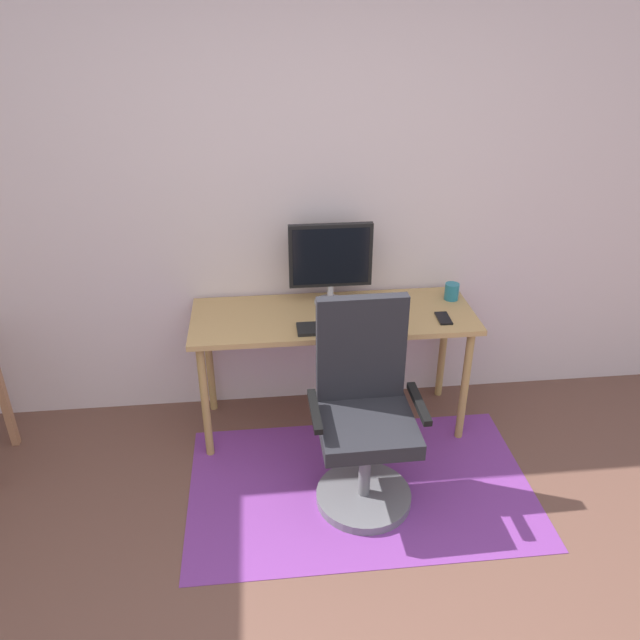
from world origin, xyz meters
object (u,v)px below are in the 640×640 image
(computer_mouse, at_px, (397,320))
(office_chair, at_px, (364,422))
(keyboard, at_px, (338,328))
(desk, at_px, (333,327))
(coffee_cup, at_px, (452,292))
(monitor, at_px, (331,259))
(cell_phone, at_px, (444,318))

(computer_mouse, relative_size, office_chair, 0.10)
(keyboard, bearing_deg, desk, 90.90)
(office_chair, bearing_deg, coffee_cup, 48.26)
(office_chair, bearing_deg, computer_mouse, 61.17)
(computer_mouse, bearing_deg, coffee_cup, 33.99)
(desk, height_order, computer_mouse, computer_mouse)
(keyboard, relative_size, coffee_cup, 4.51)
(monitor, xyz_separation_m, office_chair, (0.08, -0.74, -0.55))
(monitor, height_order, office_chair, monitor)
(keyboard, relative_size, office_chair, 0.41)
(computer_mouse, height_order, cell_phone, computer_mouse)
(desk, height_order, office_chair, office_chair)
(monitor, xyz_separation_m, cell_phone, (0.59, -0.26, -0.27))
(computer_mouse, distance_m, office_chair, 0.61)
(keyboard, height_order, office_chair, office_chair)
(keyboard, xyz_separation_m, coffee_cup, (0.69, 0.29, 0.04))
(desk, relative_size, coffee_cup, 16.28)
(desk, relative_size, keyboard, 3.61)
(coffee_cup, xyz_separation_m, office_chair, (-0.62, -0.71, -0.33))
(coffee_cup, distance_m, cell_phone, 0.26)
(desk, xyz_separation_m, monitor, (-0.00, 0.14, 0.35))
(computer_mouse, relative_size, cell_phone, 0.74)
(monitor, height_order, cell_phone, monitor)
(office_chair, bearing_deg, monitor, 95.25)
(monitor, bearing_deg, office_chair, -83.91)
(keyboard, bearing_deg, computer_mouse, 6.19)
(coffee_cup, height_order, cell_phone, coffee_cup)
(desk, bearing_deg, coffee_cup, 9.20)
(monitor, bearing_deg, cell_phone, -23.80)
(monitor, bearing_deg, coffee_cup, -1.83)
(monitor, relative_size, keyboard, 1.09)
(office_chair, bearing_deg, keyboard, 99.12)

